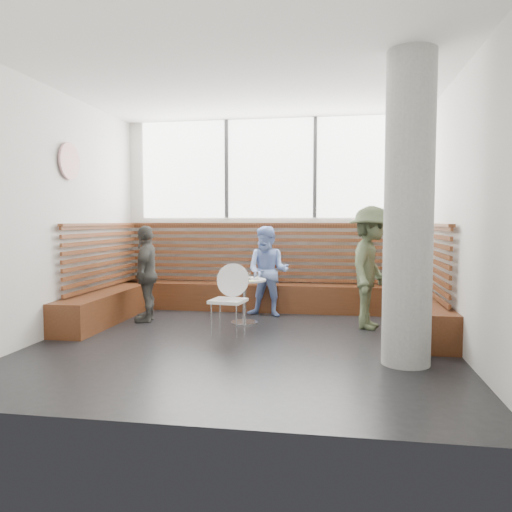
% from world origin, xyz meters
% --- Properties ---
extents(room, '(5.00, 5.00, 3.20)m').
position_xyz_m(room, '(0.00, 0.00, 1.60)').
color(room, silver).
rests_on(room, ground).
extents(booth, '(5.00, 2.50, 1.44)m').
position_xyz_m(booth, '(0.00, 1.77, 0.41)').
color(booth, '#4A2512').
rests_on(booth, ground).
extents(concrete_column, '(0.50, 0.50, 3.20)m').
position_xyz_m(concrete_column, '(1.85, -0.60, 1.60)').
color(concrete_column, gray).
rests_on(concrete_column, ground).
extents(wall_art, '(0.03, 0.50, 0.50)m').
position_xyz_m(wall_art, '(-2.46, 0.40, 2.30)').
color(wall_art, white).
rests_on(wall_art, room).
extents(cafe_table, '(0.63, 0.63, 0.65)m').
position_xyz_m(cafe_table, '(-0.20, 1.17, 0.46)').
color(cafe_table, silver).
rests_on(cafe_table, ground).
extents(cafe_chair, '(0.45, 0.44, 0.93)m').
position_xyz_m(cafe_chair, '(-0.26, 0.43, 0.55)').
color(cafe_chair, white).
rests_on(cafe_chair, ground).
extents(adult_man, '(0.90, 1.23, 1.70)m').
position_xyz_m(adult_man, '(1.60, 1.12, 0.85)').
color(adult_man, '#485438').
rests_on(adult_man, ground).
extents(child_back, '(0.76, 0.64, 1.41)m').
position_xyz_m(child_back, '(0.06, 1.76, 0.71)').
color(child_back, '#86A3E8').
rests_on(child_back, ground).
extents(child_left, '(0.50, 0.89, 1.42)m').
position_xyz_m(child_left, '(-1.67, 1.10, 0.71)').
color(child_left, '#45433E').
rests_on(child_left, ground).
extents(plate_near, '(0.21, 0.21, 0.01)m').
position_xyz_m(plate_near, '(-0.30, 1.30, 0.66)').
color(plate_near, white).
rests_on(plate_near, cafe_table).
extents(plate_far, '(0.22, 0.22, 0.02)m').
position_xyz_m(plate_far, '(-0.14, 1.28, 0.66)').
color(plate_far, white).
rests_on(plate_far, cafe_table).
extents(glass_left, '(0.07, 0.07, 0.12)m').
position_xyz_m(glass_left, '(-0.35, 1.13, 0.71)').
color(glass_left, white).
rests_on(glass_left, cafe_table).
extents(glass_mid, '(0.07, 0.07, 0.11)m').
position_xyz_m(glass_mid, '(-0.13, 1.13, 0.71)').
color(glass_mid, white).
rests_on(glass_mid, cafe_table).
extents(glass_right, '(0.07, 0.07, 0.11)m').
position_xyz_m(glass_right, '(-0.03, 1.16, 0.70)').
color(glass_right, white).
rests_on(glass_right, cafe_table).
extents(menu_card, '(0.22, 0.17, 0.00)m').
position_xyz_m(menu_card, '(-0.11, 0.96, 0.65)').
color(menu_card, '#A5C64C').
rests_on(menu_card, cafe_table).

